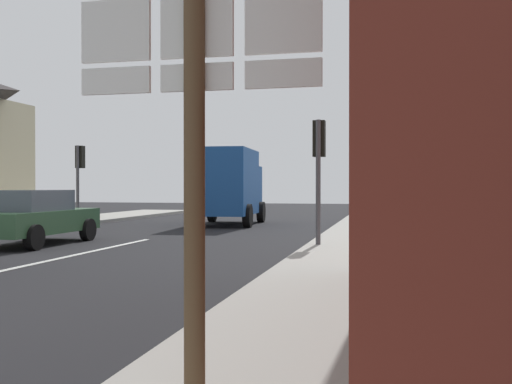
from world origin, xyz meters
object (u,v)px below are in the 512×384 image
delivery_truck (227,184)px  traffic_light_far_left (80,166)px  sedan_far (32,216)px  traffic_light_near_right (319,154)px  route_sign_post (195,119)px

delivery_truck → traffic_light_far_left: 6.00m
sedan_far → traffic_light_near_right: size_ratio=1.32×
delivery_truck → route_sign_post: bearing=-75.0°
route_sign_post → traffic_light_far_left: size_ratio=1.00×
route_sign_post → traffic_light_far_left: 21.04m
sedan_far → route_sign_post: bearing=-52.0°
route_sign_post → traffic_light_near_right: size_ratio=1.00×
delivery_truck → traffic_light_near_right: size_ratio=1.60×
sedan_far → traffic_light_far_left: bearing=110.8°
route_sign_post → traffic_light_far_left: (-10.97, 17.95, 0.37)m
delivery_truck → route_sign_post: (5.24, -19.58, 0.35)m
delivery_truck → traffic_light_near_right: (4.77, -8.64, 0.72)m
sedan_far → traffic_light_near_right: 7.82m
sedan_far → delivery_truck: bearing=72.7°
sedan_far → delivery_truck: (2.87, 9.19, 0.89)m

